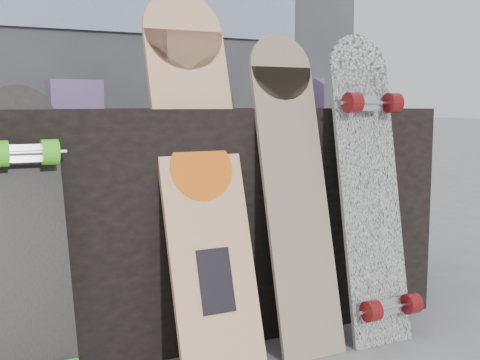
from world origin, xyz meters
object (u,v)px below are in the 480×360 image
vendor_table (214,215)px  longboard_celtic (294,181)px  longboard_cascadia (371,183)px  skateboard_dark (30,242)px  longboard_geisha (200,163)px

vendor_table → longboard_celtic: size_ratio=1.52×
longboard_cascadia → skateboard_dark: longboard_cascadia is taller
vendor_table → longboard_cascadia: size_ratio=1.51×
vendor_table → longboard_cascadia: (0.41, -0.42, 0.15)m
longboard_celtic → longboard_cascadia: size_ratio=1.00×
longboard_geisha → skateboard_dark: longboard_geisha is taller
skateboard_dark → longboard_cascadia: bearing=-1.6°
skateboard_dark → vendor_table: bearing=28.7°
skateboard_dark → longboard_celtic: bearing=1.9°
vendor_table → longboard_celtic: 0.42m
longboard_celtic → longboard_cascadia: bearing=-12.2°
vendor_table → skateboard_dark: (-0.71, -0.39, 0.05)m
longboard_geisha → skateboard_dark: (-0.53, -0.09, -0.18)m
longboard_celtic → longboard_cascadia: 0.28m
longboard_cascadia → longboard_celtic: bearing=167.8°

